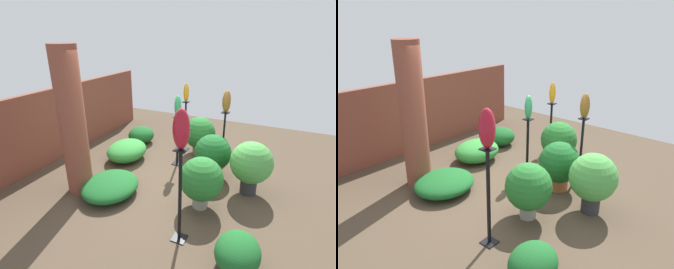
% 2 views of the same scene
% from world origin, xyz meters
% --- Properties ---
extents(ground_plane, '(8.00, 8.00, 0.00)m').
position_xyz_m(ground_plane, '(0.00, 0.00, 0.00)').
color(ground_plane, '#4C3D2D').
extents(brick_wall_back, '(5.60, 0.12, 1.61)m').
position_xyz_m(brick_wall_back, '(0.00, 2.78, 0.80)').
color(brick_wall_back, brown).
rests_on(brick_wall_back, ground).
extents(brick_pillar, '(0.44, 0.44, 2.59)m').
position_xyz_m(brick_pillar, '(-1.14, 1.37, 1.30)').
color(brick_pillar, brown).
rests_on(brick_pillar, ground).
extents(pedestal_bronze, '(0.20, 0.20, 1.16)m').
position_xyz_m(pedestal_bronze, '(1.08, -0.72, 0.53)').
color(pedestal_bronze, black).
rests_on(pedestal_bronze, ground).
extents(pedestal_jade, '(0.20, 0.20, 1.10)m').
position_xyz_m(pedestal_jade, '(0.54, 0.15, 0.50)').
color(pedestal_jade, black).
rests_on(pedestal_jade, ground).
extents(pedestal_ruby, '(0.20, 0.20, 1.41)m').
position_xyz_m(pedestal_ruby, '(-1.52, -0.77, 0.65)').
color(pedestal_ruby, black).
rests_on(pedestal_ruby, ground).
extents(pedestal_amber, '(0.20, 0.20, 1.07)m').
position_xyz_m(pedestal_amber, '(1.87, 0.49, 0.49)').
color(pedestal_amber, black).
rests_on(pedestal_amber, ground).
extents(art_vase_bronze, '(0.17, 0.18, 0.47)m').
position_xyz_m(art_vase_bronze, '(1.08, -0.72, 1.40)').
color(art_vase_bronze, brown).
rests_on(art_vase_bronze, pedestal_bronze).
extents(art_vase_jade, '(0.15, 0.14, 0.45)m').
position_xyz_m(art_vase_jade, '(0.54, 0.15, 1.33)').
color(art_vase_jade, '#2D9356').
rests_on(art_vase_jade, pedestal_jade).
extents(art_vase_ruby, '(0.21, 0.22, 0.52)m').
position_xyz_m(art_vase_ruby, '(-1.52, -0.77, 1.67)').
color(art_vase_ruby, maroon).
rests_on(art_vase_ruby, pedestal_ruby).
extents(art_vase_amber, '(0.14, 0.14, 0.48)m').
position_xyz_m(art_vase_amber, '(1.87, 0.49, 1.31)').
color(art_vase_amber, orange).
rests_on(art_vase_amber, pedestal_amber).
extents(potted_plant_walkway_edge, '(0.75, 0.75, 0.99)m').
position_xyz_m(potted_plant_walkway_edge, '(0.08, -1.46, 0.59)').
color(potted_plant_walkway_edge, '#2D2D33').
rests_on(potted_plant_walkway_edge, ground).
extents(potted_plant_mid_right, '(0.73, 0.73, 0.88)m').
position_xyz_m(potted_plant_mid_right, '(0.37, -0.69, 0.50)').
color(potted_plant_mid_right, '#B25B38').
rests_on(potted_plant_mid_right, ground).
extents(potted_plant_mid_left, '(0.72, 0.72, 0.89)m').
position_xyz_m(potted_plant_mid_left, '(-0.68, -0.80, 0.52)').
color(potted_plant_mid_left, gray).
rests_on(potted_plant_mid_left, ground).
extents(potted_plant_back_center, '(0.75, 0.75, 0.90)m').
position_xyz_m(potted_plant_back_center, '(1.27, -0.10, 0.51)').
color(potted_plant_back_center, '#936B4C').
rests_on(potted_plant_back_center, ground).
extents(foliage_bed_east, '(0.67, 0.56, 0.44)m').
position_xyz_m(foliage_bed_east, '(-1.65, -1.61, 0.22)').
color(foliage_bed_east, '#195923').
rests_on(foliage_bed_east, ground).
extents(foliage_bed_west, '(1.09, 0.98, 0.32)m').
position_xyz_m(foliage_bed_west, '(-1.02, 0.79, 0.16)').
color(foliage_bed_west, '#195923').
rests_on(foliage_bed_west, ground).
extents(foliage_bed_center, '(1.01, 0.84, 0.43)m').
position_xyz_m(foliage_bed_center, '(0.27, 1.28, 0.22)').
color(foliage_bed_center, '#338C38').
rests_on(foliage_bed_center, ground).
extents(foliage_bed_rear, '(0.70, 0.66, 0.42)m').
position_xyz_m(foliage_bed_rear, '(1.25, 1.48, 0.21)').
color(foliage_bed_rear, '#195923').
rests_on(foliage_bed_rear, ground).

